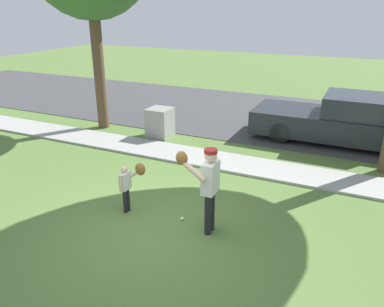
{
  "coord_description": "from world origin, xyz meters",
  "views": [
    {
      "loc": [
        3.13,
        -5.32,
        4.0
      ],
      "look_at": [
        -0.06,
        1.54,
        1.0
      ],
      "focal_mm": 35.55,
      "sensor_mm": 36.0,
      "label": 1
    }
  ],
  "objects_px": {
    "baseball": "(182,219)",
    "parked_pickup_dark": "(343,121)",
    "utility_cabinet": "(160,123)",
    "person_adult": "(208,182)",
    "person_child": "(129,181)"
  },
  "relations": [
    {
      "from": "person_child",
      "to": "parked_pickup_dark",
      "type": "height_order",
      "value": "parked_pickup_dark"
    },
    {
      "from": "person_adult",
      "to": "person_child",
      "type": "bearing_deg",
      "value": -1.86
    },
    {
      "from": "person_child",
      "to": "parked_pickup_dark",
      "type": "bearing_deg",
      "value": 59.73
    },
    {
      "from": "baseball",
      "to": "person_adult",
      "type": "bearing_deg",
      "value": -14.44
    },
    {
      "from": "person_adult",
      "to": "baseball",
      "type": "height_order",
      "value": "person_adult"
    },
    {
      "from": "baseball",
      "to": "parked_pickup_dark",
      "type": "relative_size",
      "value": 0.01
    },
    {
      "from": "baseball",
      "to": "parked_pickup_dark",
      "type": "height_order",
      "value": "parked_pickup_dark"
    },
    {
      "from": "parked_pickup_dark",
      "to": "utility_cabinet",
      "type": "bearing_deg",
      "value": 19.58
    },
    {
      "from": "person_adult",
      "to": "utility_cabinet",
      "type": "bearing_deg",
      "value": -52.59
    },
    {
      "from": "person_adult",
      "to": "baseball",
      "type": "xyz_separation_m",
      "value": [
        -0.59,
        0.15,
        -1.0
      ]
    },
    {
      "from": "person_child",
      "to": "person_adult",
      "type": "bearing_deg",
      "value": -1.86
    },
    {
      "from": "person_child",
      "to": "baseball",
      "type": "xyz_separation_m",
      "value": [
        1.11,
        0.12,
        -0.65
      ]
    },
    {
      "from": "utility_cabinet",
      "to": "parked_pickup_dark",
      "type": "height_order",
      "value": "parked_pickup_dark"
    },
    {
      "from": "person_child",
      "to": "baseball",
      "type": "relative_size",
      "value": 14.44
    },
    {
      "from": "person_child",
      "to": "utility_cabinet",
      "type": "distance_m",
      "value": 4.73
    }
  ]
}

